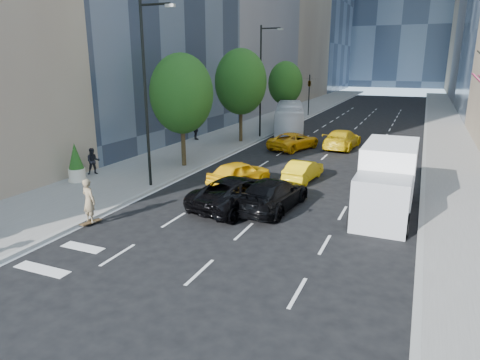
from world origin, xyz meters
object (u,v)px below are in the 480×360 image
at_px(planter_shrub, 76,163).
at_px(skateboarder, 89,204).
at_px(black_sedan_lincoln, 239,192).
at_px(box_truck, 387,179).
at_px(black_sedan_mercedes, 273,194).
at_px(city_bus, 289,119).

bearing_deg(planter_shrub, skateboarder, -42.51).
relative_size(black_sedan_lincoln, box_truck, 0.85).
xyz_separation_m(box_truck, planter_shrub, (-17.31, -2.08, -0.39)).
relative_size(black_sedan_mercedes, planter_shrub, 2.31).
relative_size(black_sedan_mercedes, box_truck, 0.79).
relative_size(city_bus, planter_shrub, 4.76).
xyz_separation_m(black_sedan_mercedes, box_truck, (5.11, 1.85, 0.86)).
bearing_deg(box_truck, planter_shrub, -172.77).
distance_m(skateboarder, black_sedan_lincoln, 7.03).
bearing_deg(planter_shrub, black_sedan_lincoln, -1.16).
height_order(black_sedan_lincoln, box_truck, box_truck).
bearing_deg(black_sedan_lincoln, skateboarder, 56.84).
height_order(city_bus, planter_shrub, city_bus).
relative_size(skateboarder, black_sedan_lincoln, 0.35).
bearing_deg(skateboarder, planter_shrub, -29.26).
xyz_separation_m(black_sedan_lincoln, black_sedan_mercedes, (1.61, 0.44, -0.02)).
bearing_deg(planter_shrub, box_truck, 6.84).
bearing_deg(black_sedan_mercedes, planter_shrub, 5.82).
height_order(black_sedan_lincoln, black_sedan_mercedes, black_sedan_lincoln).
relative_size(black_sedan_lincoln, city_bus, 0.52).
relative_size(skateboarder, black_sedan_mercedes, 0.37).
height_order(skateboarder, planter_shrub, planter_shrub).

